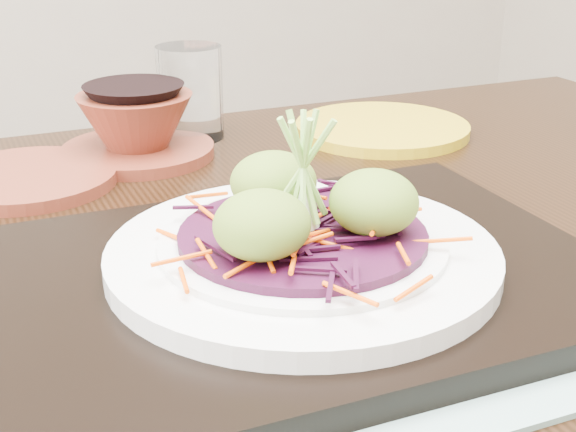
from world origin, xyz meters
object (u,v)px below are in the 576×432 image
yellow_plate (382,128)px  dining_table (305,349)px  white_plate (303,253)px  water_glass (190,93)px  terracotta_bowl_set (137,129)px  serving_tray (302,277)px  terracotta_side_plate (27,179)px

yellow_plate → dining_table: bearing=-134.7°
white_plate → yellow_plate: 0.38m
yellow_plate → water_glass: bearing=156.8°
terracotta_bowl_set → yellow_plate: 0.26m
water_glass → yellow_plate: (0.19, -0.08, -0.04)m
serving_tray → water_glass: (0.07, 0.37, 0.04)m
serving_tray → yellow_plate: bearing=53.4°
white_plate → yellow_plate: (0.26, 0.29, -0.02)m
water_glass → terracotta_side_plate: bearing=-159.8°
dining_table → white_plate: 0.15m
terracotta_bowl_set → yellow_plate: size_ratio=1.02×
dining_table → water_glass: (0.02, 0.30, 0.14)m
water_glass → terracotta_bowl_set: bearing=-152.7°
terracotta_bowl_set → serving_tray: bearing=-89.3°
white_plate → serving_tray: bearing=180.0°
terracotta_bowl_set → yellow_plate: terracotta_bowl_set is taller
terracotta_side_plate → terracotta_bowl_set: terracotta_bowl_set is taller
serving_tray → white_plate: white_plate is taller
serving_tray → terracotta_side_plate: 0.32m
water_glass → terracotta_bowl_set: (-0.07, -0.04, -0.02)m
dining_table → yellow_plate: yellow_plate is taller
terracotta_side_plate → water_glass: (0.18, 0.07, 0.04)m
water_glass → terracotta_bowl_set: water_glass is taller
serving_tray → terracotta_bowl_set: size_ratio=2.02×
white_plate → terracotta_bowl_set: size_ratio=1.31×
serving_tray → terracotta_bowl_set: bearing=95.8°
white_plate → dining_table: bearing=59.1°
dining_table → serving_tray: serving_tray is taller
terracotta_side_plate → terracotta_bowl_set: bearing=15.3°
water_glass → white_plate: bearing=-100.4°
serving_tray → water_glass: 0.38m
white_plate → water_glass: 0.37m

